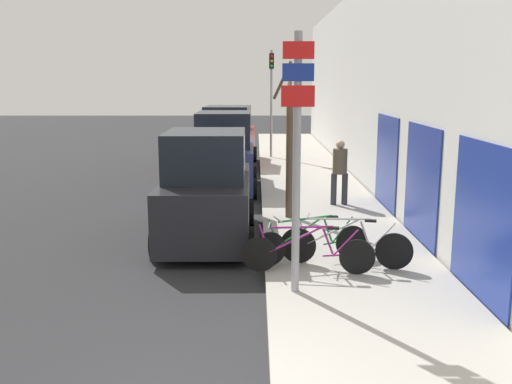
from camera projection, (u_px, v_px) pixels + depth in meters
name	position (u px, v px, depth m)	size (l,w,h in m)	color
ground_plane	(229.00, 197.00, 16.94)	(80.00, 80.00, 0.00)	#28282B
sidewalk_curb	(308.00, 179.00, 19.67)	(3.20, 32.00, 0.15)	#ADA89E
building_facade	(362.00, 86.00, 18.97)	(0.23, 32.00, 6.50)	silver
signpost	(298.00, 156.00, 8.55)	(0.49, 0.14, 3.96)	#939399
bicycle_0	(309.00, 252.00, 9.73)	(2.28, 0.44, 0.85)	black
bicycle_1	(346.00, 245.00, 10.09)	(2.30, 0.63, 0.90)	black
bicycle_2	(312.00, 242.00, 10.32)	(2.14, 0.73, 0.86)	black
parked_car_0	(208.00, 192.00, 12.14)	(2.04, 4.12, 2.37)	black
parked_car_1	(225.00, 156.00, 17.63)	(2.02, 4.13, 2.47)	navy
parked_car_2	(229.00, 139.00, 22.84)	(2.31, 4.26, 2.41)	maroon
pedestrian_near	(341.00, 168.00, 15.02)	(0.45, 0.38, 1.72)	#333338
street_tree	(290.00, 148.00, 13.49)	(0.50, 1.51, 3.70)	brown
traffic_light	(272.00, 89.00, 24.07)	(0.20, 0.30, 4.50)	#939399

